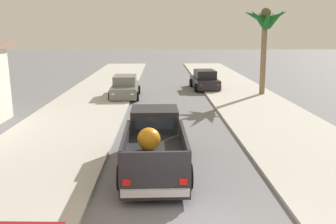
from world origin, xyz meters
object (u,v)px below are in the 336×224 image
Objects in this scene: pickup_truck at (155,146)px; palm_tree_right_fore at (266,24)px; car_right_near at (205,80)px; car_left_mid at (125,87)px.

palm_tree_right_fore is at bearing 61.09° from pickup_truck.
car_right_near is 6.98m from car_left_mid.
pickup_truck is 1.21× the size of car_right_near.
pickup_truck is 1.22× the size of car_left_mid.
car_right_near is 1.01× the size of car_left_mid.
palm_tree_right_fore is at bearing -35.73° from car_right_near.
car_right_near is at bearing 77.12° from pickup_truck.
car_right_near is 0.70× the size of palm_tree_right_fore.
pickup_truck is at bearing -118.91° from palm_tree_right_fore.
pickup_truck is at bearing -102.88° from car_right_near.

